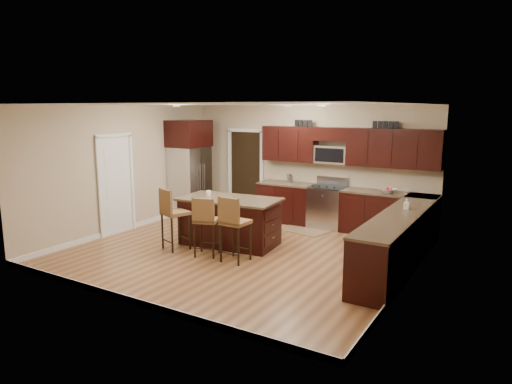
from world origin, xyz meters
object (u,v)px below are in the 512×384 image
Objects in this scene: range at (328,206)px; stool_right at (233,222)px; stool_mid at (205,220)px; stool_left at (172,212)px; island at (230,223)px; refrigerator at (190,168)px.

stool_right reaches higher than range.
stool_right is at bearing -19.28° from stool_mid.
range is at bearing 78.34° from stool_left.
range is 0.55× the size of island.
stool_right reaches higher than stool_mid.
stool_left is at bearing -136.29° from island.
island is at bearing 69.29° from stool_left.
refrigerator is at bearing -167.21° from range.
stool_right is 3.67m from refrigerator.
stool_right is at bearing -58.29° from island.
refrigerator is (-2.82, 2.30, 0.49)m from stool_right.
stool_mid is 3.23m from refrigerator.
stool_right is (-0.48, -3.05, 0.25)m from range.
stool_right is at bearing -39.25° from refrigerator.
stool_mid is (0.77, 0.00, -0.05)m from stool_left.
refrigerator is (-2.22, 2.29, 0.54)m from stool_mid.
stool_mid is 0.93× the size of stool_right.
stool_right is (0.65, -0.85, 0.29)m from island.
range is at bearing 51.86° from stool_mid.
stool_mid is at bearing 20.01° from stool_left.
range is at bearing 12.79° from refrigerator.
stool_left is at bearing -121.36° from range.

